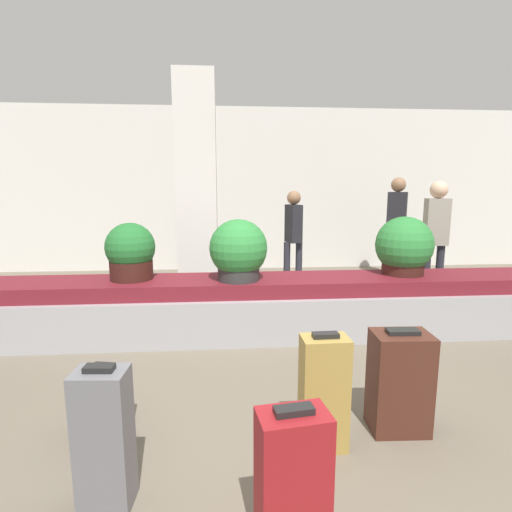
# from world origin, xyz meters

# --- Properties ---
(ground_plane) EXTENTS (18.00, 18.00, 0.00)m
(ground_plane) POSITION_xyz_m (0.00, 0.00, 0.00)
(ground_plane) COLOR #6B6051
(back_wall) EXTENTS (18.00, 0.06, 3.20)m
(back_wall) POSITION_xyz_m (0.00, 5.42, 1.60)
(back_wall) COLOR silver
(back_wall) RESTS_ON ground_plane
(carousel) EXTENTS (8.35, 0.85, 0.65)m
(carousel) POSITION_xyz_m (0.00, 1.66, 0.31)
(carousel) COLOR #9E9EA3
(carousel) RESTS_ON ground_plane
(pillar) EXTENTS (0.55, 0.55, 3.20)m
(pillar) POSITION_xyz_m (-0.72, 3.09, 1.60)
(pillar) COLOR silver
(pillar) RESTS_ON ground_plane
(suitcase_0) EXTENTS (0.28, 0.22, 0.78)m
(suitcase_0) POSITION_xyz_m (-0.98, -0.76, 0.38)
(suitcase_0) COLOR slate
(suitcase_0) RESTS_ON ground_plane
(suitcase_1) EXTENTS (0.33, 0.23, 0.75)m
(suitcase_1) POSITION_xyz_m (-0.07, -1.16, 0.36)
(suitcase_1) COLOR maroon
(suitcase_1) RESTS_ON ground_plane
(suitcase_2) EXTENTS (0.40, 0.29, 0.72)m
(suitcase_2) POSITION_xyz_m (0.83, -0.24, 0.35)
(suitcase_2) COLOR #472319
(suitcase_2) RESTS_ON ground_plane
(suitcase_3) EXTENTS (0.30, 0.20, 0.77)m
(suitcase_3) POSITION_xyz_m (0.26, -0.39, 0.38)
(suitcase_3) COLOR #A3843D
(suitcase_3) RESTS_ON ground_plane
(suitcase_4) EXTENTS (0.29, 0.27, 0.51)m
(suitcase_4) POSITION_xyz_m (-1.15, -0.16, 0.24)
(suitcase_4) COLOR #232328
(suitcase_4) RESTS_ON ground_plane
(potted_plant_0) EXTENTS (0.63, 0.63, 0.67)m
(potted_plant_0) POSITION_xyz_m (-0.20, 1.59, 0.97)
(potted_plant_0) COLOR #2D2D2D
(potted_plant_0) RESTS_ON carousel
(potted_plant_1) EXTENTS (0.54, 0.54, 0.63)m
(potted_plant_1) POSITION_xyz_m (-1.38, 1.72, 0.95)
(potted_plant_1) COLOR #381914
(potted_plant_1) RESTS_ON carousel
(potted_plant_2) EXTENTS (0.66, 0.66, 0.67)m
(potted_plant_2) POSITION_xyz_m (1.73, 1.74, 0.97)
(potted_plant_2) COLOR #381914
(potted_plant_2) RESTS_ON carousel
(traveler_0) EXTENTS (0.34, 0.24, 1.75)m
(traveler_0) POSITION_xyz_m (2.67, 2.76, 1.05)
(traveler_0) COLOR #282833
(traveler_0) RESTS_ON ground_plane
(traveler_1) EXTENTS (0.37, 0.32, 1.83)m
(traveler_1) POSITION_xyz_m (2.74, 4.25, 1.11)
(traveler_1) COLOR #282833
(traveler_1) RESTS_ON ground_plane
(traveler_2) EXTENTS (0.31, 0.36, 1.60)m
(traveler_2) POSITION_xyz_m (0.78, 3.73, 0.95)
(traveler_2) COLOR #282833
(traveler_2) RESTS_ON ground_plane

